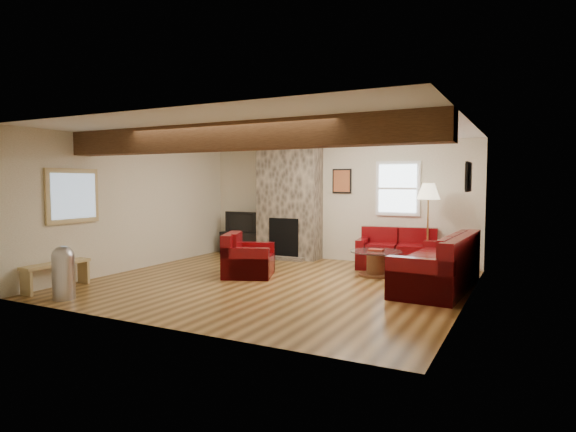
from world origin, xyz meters
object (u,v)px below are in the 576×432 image
floor_lamp (428,196)px  sofa_three (437,262)px  loveseat (397,249)px  armchair_red (249,255)px  television (243,222)px  coffee_table (376,263)px  tv_cabinet (243,243)px

floor_lamp → sofa_three: bearing=-73.4°
loveseat → sofa_three: bearing=-63.6°
armchair_red → loveseat: bearing=-71.3°
television → armchair_red: bearing=-55.2°
armchair_red → floor_lamp: (2.76, 1.87, 1.03)m
coffee_table → tv_cabinet: bearing=162.0°
coffee_table → sofa_three: bearing=-27.2°
armchair_red → television: size_ratio=1.14×
tv_cabinet → television: size_ratio=1.24×
sofa_three → armchair_red: (-3.19, -0.43, -0.05)m
loveseat → armchair_red: 2.89m
loveseat → floor_lamp: size_ratio=0.89×
loveseat → television: television is taller
loveseat → coffee_table: (-0.16, -0.85, -0.16)m
television → floor_lamp: bearing=-4.2°
coffee_table → tv_cabinet: size_ratio=0.90×
coffee_table → television: (-3.55, 1.15, 0.53)m
tv_cabinet → television: bearing=0.0°
floor_lamp → tv_cabinet: bearing=175.8°
armchair_red → floor_lamp: 3.49m
loveseat → television: bearing=167.1°
armchair_red → tv_cabinet: size_ratio=0.92×
sofa_three → armchair_red: sofa_three is taller
tv_cabinet → floor_lamp: bearing=-4.2°
tv_cabinet → television: television is taller
sofa_three → tv_cabinet: sofa_three is taller
armchair_red → coffee_table: armchair_red is taller
loveseat → television: size_ratio=1.78×
floor_lamp → armchair_red: bearing=-146.0°
television → sofa_three: bearing=-20.4°
television → floor_lamp: floor_lamp is taller
sofa_three → armchair_red: 3.22m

